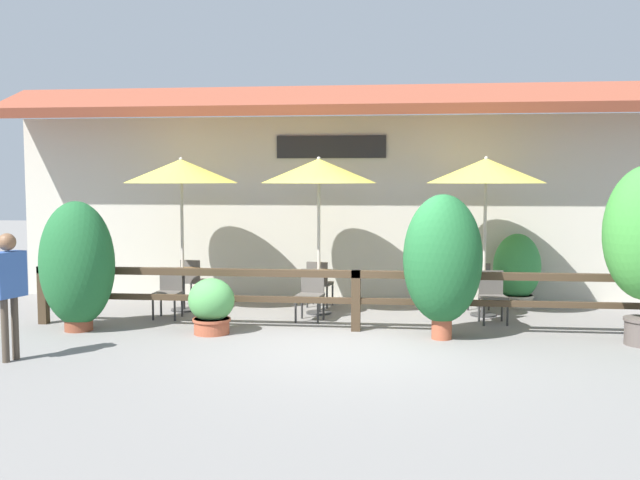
{
  "coord_description": "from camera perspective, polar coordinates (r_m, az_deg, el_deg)",
  "views": [
    {
      "loc": [
        0.66,
        -9.92,
        2.34
      ],
      "look_at": [
        -0.62,
        1.55,
        1.38
      ],
      "focal_mm": 40.0,
      "sensor_mm": 36.0,
      "label": 1
    }
  ],
  "objects": [
    {
      "name": "ground_plane",
      "position": [
        10.22,
        2.52,
        -8.49
      ],
      "size": [
        60.0,
        60.0,
        0.0
      ],
      "primitive_type": "plane",
      "color": "slate"
    },
    {
      "name": "building_facade",
      "position": [
        14.04,
        3.67,
        4.03
      ],
      "size": [
        14.28,
        1.49,
        4.23
      ],
      "color": "#BCB7A8",
      "rests_on": "ground"
    },
    {
      "name": "patio_railing",
      "position": [
        11.12,
        2.89,
        -3.76
      ],
      "size": [
        10.4,
        0.14,
        0.95
      ],
      "color": "#3D2D1E",
      "rests_on": "ground"
    },
    {
      "name": "patio_umbrella_near",
      "position": [
        12.98,
        -11.05,
        5.41
      ],
      "size": [
        2.02,
        2.02,
        2.76
      ],
      "color": "#B7B2A8",
      "rests_on": "ground"
    },
    {
      "name": "dining_table_near",
      "position": [
        13.1,
        -10.91,
        -3.01
      ],
      "size": [
        0.82,
        0.82,
        0.75
      ],
      "color": "brown",
      "rests_on": "ground"
    },
    {
      "name": "chair_near_streetside",
      "position": [
        12.47,
        -12.01,
        -3.93
      ],
      "size": [
        0.43,
        0.43,
        0.85
      ],
      "rotation": [
        0.0,
        0.0,
        -0.02
      ],
      "color": "#514C47",
      "rests_on": "ground"
    },
    {
      "name": "chair_near_wallside",
      "position": [
        13.77,
        -10.09,
        -3.09
      ],
      "size": [
        0.49,
        0.49,
        0.85
      ],
      "rotation": [
        0.0,
        0.0,
        2.94
      ],
      "color": "#514C47",
      "rests_on": "ground"
    },
    {
      "name": "patio_umbrella_middle",
      "position": [
        12.45,
        -0.1,
        5.53
      ],
      "size": [
        2.02,
        2.02,
        2.76
      ],
      "color": "#B7B2A8",
      "rests_on": "ground"
    },
    {
      "name": "dining_table_middle",
      "position": [
        12.57,
        -0.1,
        -3.24
      ],
      "size": [
        0.82,
        0.82,
        0.75
      ],
      "color": "brown",
      "rests_on": "ground"
    },
    {
      "name": "chair_middle_streetside",
      "position": [
        11.96,
        -0.74,
        -4.2
      ],
      "size": [
        0.48,
        0.48,
        0.85
      ],
      "rotation": [
        0.0,
        0.0,
        -0.14
      ],
      "color": "#514C47",
      "rests_on": "ground"
    },
    {
      "name": "chair_middle_wallside",
      "position": [
        13.24,
        -0.08,
        -3.33
      ],
      "size": [
        0.49,
        0.49,
        0.85
      ],
      "rotation": [
        0.0,
        0.0,
        2.96
      ],
      "color": "#514C47",
      "rests_on": "ground"
    },
    {
      "name": "patio_umbrella_far",
      "position": [
        12.58,
        13.14,
        5.39
      ],
      "size": [
        2.02,
        2.02,
        2.76
      ],
      "color": "#B7B2A8",
      "rests_on": "ground"
    },
    {
      "name": "dining_table_far",
      "position": [
        12.7,
        12.97,
        -3.28
      ],
      "size": [
        0.82,
        0.82,
        0.75
      ],
      "color": "brown",
      "rests_on": "ground"
    },
    {
      "name": "chair_far_streetside",
      "position": [
        12.11,
        13.63,
        -4.23
      ],
      "size": [
        0.46,
        0.46,
        0.85
      ],
      "rotation": [
        0.0,
        0.0,
        0.1
      ],
      "color": "#514C47",
      "rests_on": "ground"
    },
    {
      "name": "chair_far_wallside",
      "position": [
        13.33,
        12.46,
        -3.39
      ],
      "size": [
        0.48,
        0.48,
        0.85
      ],
      "rotation": [
        0.0,
        0.0,
        3.29
      ],
      "color": "#514C47",
      "rests_on": "ground"
    },
    {
      "name": "potted_plant_entrance_palm",
      "position": [
        10.64,
        9.78,
        -1.57
      ],
      "size": [
        1.16,
        1.05,
        2.15
      ],
      "color": "#9E4C33",
      "rests_on": "ground"
    },
    {
      "name": "potted_plant_corner_fern",
      "position": [
        11.07,
        -8.68,
        -5.19
      ],
      "size": [
        0.71,
        0.64,
        0.86
      ],
      "color": "#9E4C33",
      "rests_on": "ground"
    },
    {
      "name": "potted_plant_small_flowering",
      "position": [
        11.71,
        -18.86,
        -1.89
      ],
      "size": [
        1.16,
        1.04,
        2.03
      ],
      "color": "brown",
      "rests_on": "ground"
    },
    {
      "name": "potted_plant_tall_tropical",
      "position": [
        13.75,
        15.48,
        -2.33
      ],
      "size": [
        0.87,
        0.78,
        1.36
      ],
      "color": "#B7AD99",
      "rests_on": "ground"
    },
    {
      "name": "pedestrian",
      "position": [
        10.05,
        -23.67,
        -2.9
      ],
      "size": [
        0.33,
        0.57,
        1.67
      ],
      "rotation": [
        0.0,
        0.0,
        -1.86
      ],
      "color": "#42382D",
      "rests_on": "ground"
    }
  ]
}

